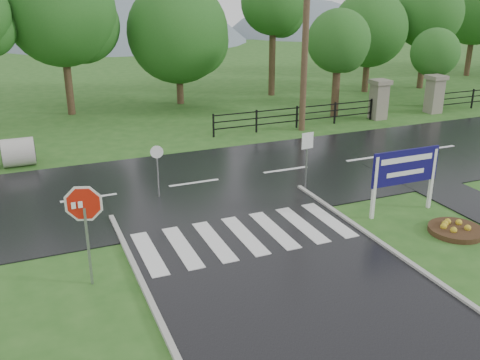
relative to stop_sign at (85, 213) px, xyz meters
name	(u,v)px	position (x,y,z in m)	size (l,w,h in m)	color
ground	(331,328)	(4.73, -4.04, -2.01)	(120.00, 120.00, 0.00)	#2A5A1E
main_road	(194,184)	(4.73, 5.96, -2.01)	(90.00, 8.00, 0.04)	black
walkway	(479,207)	(13.23, -0.04, -2.01)	(2.20, 11.00, 0.04)	black
crosswalk	(245,235)	(4.73, 0.96, -1.95)	(6.50, 2.80, 0.02)	silver
pillar_west	(379,99)	(17.73, 11.96, -0.83)	(1.00, 1.00, 2.24)	gray
pillar_east	(435,93)	(21.73, 11.96, -0.83)	(1.00, 1.00, 2.24)	gray
fence_west	(297,115)	(12.48, 11.96, -1.29)	(9.58, 0.08, 1.20)	black
hills	(99,156)	(8.23, 60.96, -17.55)	(102.00, 48.00, 48.00)	slate
treeline	(139,108)	(5.73, 19.96, -2.01)	(83.20, 5.20, 10.00)	#1D561A
stop_sign	(85,213)	(0.00, 0.00, 0.00)	(1.24, 0.40, 2.91)	#939399
estate_billboard	(405,170)	(10.36, 0.60, -0.46)	(2.58, 0.11, 2.26)	silver
flower_bed	(456,229)	(10.97, -1.32, -1.88)	(1.68, 1.68, 0.34)	#332111
reg_sign_small	(307,150)	(8.43, 3.74, -0.43)	(0.50, 0.08, 2.24)	#939399
reg_sign_round	(157,165)	(3.12, 5.09, -0.73)	(0.46, 0.10, 1.99)	#939399
utility_pole_east	(306,32)	(12.52, 11.46, 3.01)	(1.75, 0.35, 9.88)	#473523
entrance_tree_left	(339,42)	(15.78, 13.46, 2.25)	(3.54, 3.54, 6.07)	#3D2B1C
entrance_tree_right	(435,53)	(22.76, 13.46, 1.29)	(2.96, 2.96, 4.81)	#3D2B1C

